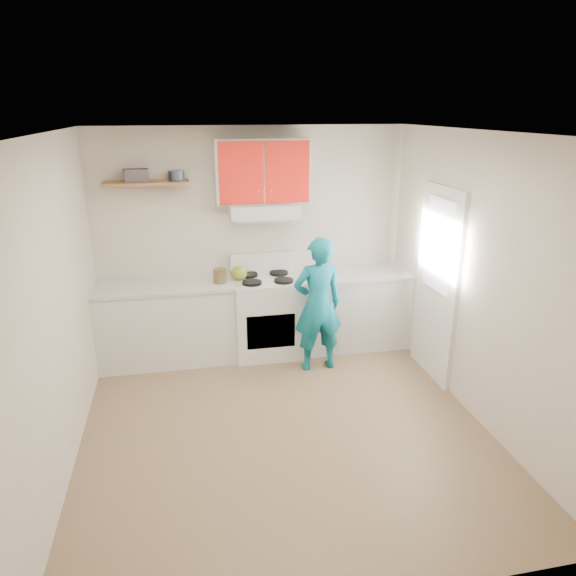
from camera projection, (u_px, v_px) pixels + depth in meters
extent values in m
plane|color=brown|center=(284.00, 426.00, 4.87)|extent=(3.80, 3.80, 0.00)
cube|color=white|center=(283.00, 133.00, 4.02)|extent=(3.60, 3.80, 0.04)
cube|color=beige|center=(253.00, 240.00, 6.21)|extent=(3.60, 0.04, 2.60)
cube|color=beige|center=(356.00, 415.00, 2.68)|extent=(3.60, 0.04, 2.60)
cube|color=beige|center=(57.00, 308.00, 4.10)|extent=(0.04, 3.80, 2.60)
cube|color=beige|center=(478.00, 280.00, 4.79)|extent=(0.04, 3.80, 2.60)
cube|color=white|center=(437.00, 285.00, 5.52)|extent=(0.05, 0.85, 2.05)
cube|color=white|center=(438.00, 245.00, 5.38)|extent=(0.01, 0.55, 0.95)
cube|color=silver|center=(167.00, 324.00, 6.00)|extent=(1.52, 0.60, 0.90)
cube|color=silver|center=(350.00, 310.00, 6.42)|extent=(1.32, 0.60, 0.90)
cube|color=white|center=(266.00, 316.00, 6.19)|extent=(0.76, 0.65, 0.92)
cube|color=silver|center=(263.00, 210.00, 5.89)|extent=(0.76, 0.44, 0.15)
cube|color=red|center=(262.00, 171.00, 5.81)|extent=(1.02, 0.33, 0.70)
cube|color=brown|center=(146.00, 183.00, 5.61)|extent=(0.90, 0.30, 0.04)
cube|color=#40383A|center=(136.00, 175.00, 5.56)|extent=(0.27, 0.21, 0.13)
cylinder|color=#333D4C|center=(176.00, 175.00, 5.66)|extent=(0.20, 0.20, 0.11)
ellipsoid|color=olive|center=(239.00, 273.00, 5.99)|extent=(0.22, 0.22, 0.16)
cylinder|color=brown|center=(220.00, 277.00, 5.89)|extent=(0.17, 0.17, 0.18)
cube|color=olive|center=(319.00, 278.00, 6.13)|extent=(0.36, 0.30, 0.02)
cube|color=red|center=(390.00, 274.00, 6.27)|extent=(0.33, 0.28, 0.01)
imported|color=#0E6D80|center=(318.00, 305.00, 5.73)|extent=(0.57, 0.39, 1.51)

